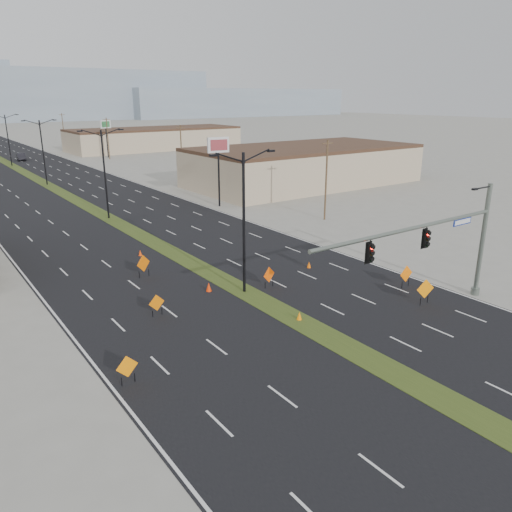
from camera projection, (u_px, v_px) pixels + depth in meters
ground at (369, 360)px, 26.92m from camera, size 600.00×600.00×0.00m
road_surface at (8, 164)px, 104.40m from camera, size 25.00×400.00×0.02m
median_strip at (8, 164)px, 104.40m from camera, size 2.00×400.00×0.04m
building_se_near at (304, 167)px, 79.74m from camera, size 36.00×18.00×5.50m
building_se_far at (155, 139)px, 132.38m from camera, size 44.00×16.00×5.00m
mesa_center at (13, 95)px, 277.16m from camera, size 220.00×50.00×28.00m
mesa_east at (233, 102)px, 348.34m from camera, size 160.00×50.00×18.00m
signal_mast at (443, 241)px, 31.73m from camera, size 16.30×0.60×8.00m
streetlight_0 at (244, 219)px, 34.56m from camera, size 5.15×0.24×10.02m
streetlight_1 at (105, 172)px, 56.25m from camera, size 5.15×0.24×10.02m
streetlight_2 at (43, 150)px, 77.94m from camera, size 5.15×0.24×10.02m
streetlight_3 at (8, 138)px, 99.63m from camera, size 5.15×0.24×10.02m
utility_pole_0 at (326, 179)px, 55.91m from camera, size 1.60×0.20×9.00m
utility_pole_1 at (181, 152)px, 83.03m from camera, size 1.60×0.20×9.00m
utility_pole_2 at (108, 138)px, 110.14m from camera, size 1.60×0.20×9.00m
utility_pole_3 at (63, 130)px, 137.26m from camera, size 1.60×0.20×9.00m
car_mid at (21, 157)px, 109.35m from camera, size 2.16×4.88×1.56m
construction_sign_0 at (127, 368)px, 24.39m from camera, size 1.16×0.14×1.55m
construction_sign_1 at (157, 304)px, 32.00m from camera, size 1.11×0.12×1.48m
construction_sign_2 at (143, 264)px, 38.85m from camera, size 1.28×0.55×1.82m
construction_sign_3 at (269, 275)px, 36.79m from camera, size 1.18×0.32×1.60m
construction_sign_4 at (425, 290)px, 33.73m from camera, size 1.33×0.40×1.82m
construction_sign_5 at (406, 275)px, 36.80m from camera, size 1.27×0.07×1.70m
cone_0 at (209, 287)px, 36.20m from camera, size 0.46×0.46×0.68m
cone_1 at (299, 316)px, 31.56m from camera, size 0.45×0.45×0.59m
cone_2 at (309, 265)px, 41.17m from camera, size 0.36×0.36×0.57m
cone_3 at (140, 253)px, 44.29m from camera, size 0.41×0.41×0.54m
pole_sign_east_near at (218, 151)px, 62.14m from camera, size 2.86×0.75×8.69m
pole_sign_east_far at (106, 127)px, 112.85m from camera, size 2.66×1.28×8.33m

